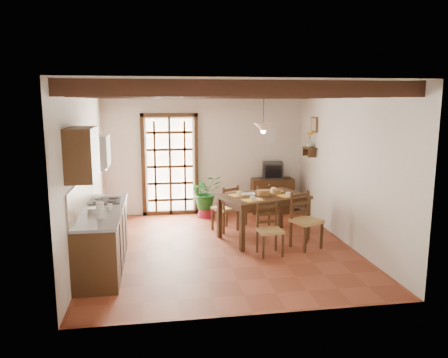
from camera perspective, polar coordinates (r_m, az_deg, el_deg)
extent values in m
plane|color=brown|center=(7.79, -0.27, -8.90)|extent=(5.00, 5.00, 0.00)
cube|color=silver|center=(9.90, -2.47, 3.53)|extent=(4.50, 0.02, 2.80)
cube|color=silver|center=(5.03, 4.03, -3.00)|extent=(4.50, 0.02, 2.80)
cube|color=silver|center=(7.45, -17.65, 0.86)|extent=(0.02, 5.00, 2.80)
cube|color=silver|center=(8.09, 15.68, 1.67)|extent=(0.02, 5.00, 2.80)
cube|color=white|center=(7.36, -0.29, 12.16)|extent=(4.50, 5.00, 0.02)
cube|color=black|center=(5.29, 3.22, 11.73)|extent=(4.50, 0.14, 0.20)
cube|color=black|center=(6.12, 1.53, 11.53)|extent=(4.50, 0.14, 0.20)
cube|color=black|center=(6.94, 0.24, 11.38)|extent=(4.50, 0.14, 0.20)
cube|color=black|center=(7.77, -0.77, 11.25)|extent=(4.50, 0.14, 0.20)
cube|color=black|center=(8.61, -1.58, 11.14)|extent=(4.50, 0.14, 0.20)
cube|color=black|center=(9.44, -2.25, 11.05)|extent=(4.50, 0.14, 0.20)
cube|color=white|center=(9.88, -7.07, 1.69)|extent=(1.01, 0.02, 2.11)
cube|color=#352010|center=(9.72, -7.21, 8.30)|extent=(1.26, 0.10, 0.08)
cube|color=#352010|center=(9.82, -10.50, 1.55)|extent=(0.08, 0.10, 2.28)
cube|color=#352010|center=(9.86, -3.63, 1.73)|extent=(0.08, 0.10, 2.28)
cube|color=#352010|center=(9.81, -7.06, 1.63)|extent=(1.01, 0.03, 2.02)
cube|color=#352010|center=(7.05, -15.52, -7.58)|extent=(0.60, 2.20, 0.88)
cube|color=slate|center=(6.92, -15.70, -3.95)|extent=(0.64, 2.25, 0.04)
cube|color=tan|center=(6.91, -18.13, -2.14)|extent=(0.02, 2.20, 0.50)
cube|color=#352010|center=(6.09, -18.04, 3.13)|extent=(0.35, 0.80, 0.70)
cube|color=white|center=(7.33, -16.31, 3.54)|extent=(0.38, 0.60, 0.50)
cube|color=silver|center=(7.36, -16.20, 1.46)|extent=(0.32, 0.55, 0.04)
cube|color=black|center=(7.45, -15.23, -2.74)|extent=(0.50, 0.55, 0.02)
cylinder|color=white|center=(6.36, -15.87, -4.00)|extent=(0.11, 0.11, 0.24)
cylinder|color=silver|center=(6.69, -16.81, -4.07)|extent=(0.14, 0.14, 0.10)
cube|color=#341F11|center=(8.08, 5.18, -2.33)|extent=(1.76, 1.42, 0.05)
cube|color=#341F11|center=(8.10, 5.17, -2.89)|extent=(1.58, 1.28, 0.11)
cube|color=#341F11|center=(8.90, 7.42, -3.94)|extent=(0.10, 0.10, 0.77)
cube|color=#341F11|center=(8.20, -0.60, -5.08)|extent=(0.10, 0.10, 0.77)
cube|color=#341F11|center=(8.25, 10.83, -5.18)|extent=(0.10, 0.10, 0.77)
cube|color=#341F11|center=(7.48, 2.40, -6.59)|extent=(0.10, 0.10, 0.77)
cube|color=#AA8A48|center=(7.34, 6.01, -6.73)|extent=(0.42, 0.41, 0.05)
cube|color=#352010|center=(7.42, 5.62, -4.81)|extent=(0.39, 0.07, 0.43)
cube|color=#352010|center=(7.40, 5.98, -8.28)|extent=(0.40, 0.38, 0.42)
cube|color=#AA8A48|center=(7.75, 10.73, -5.42)|extent=(0.59, 0.57, 0.05)
cube|color=#352010|center=(7.82, 9.87, -3.39)|extent=(0.43, 0.22, 0.49)
cube|color=#352010|center=(7.82, 10.67, -7.13)|extent=(0.56, 0.55, 0.48)
cube|color=#AA8A48|center=(8.64, 0.13, -3.83)|extent=(0.57, 0.56, 0.05)
cube|color=#352010|center=(8.46, 0.88, -2.52)|extent=(0.38, 0.25, 0.46)
cube|color=#352010|center=(8.70, 0.13, -5.28)|extent=(0.54, 0.54, 0.45)
cube|color=#AA8A48|center=(9.02, 4.42, -3.41)|extent=(0.54, 0.53, 0.05)
cube|color=#352010|center=(8.86, 5.18, -2.21)|extent=(0.36, 0.24, 0.44)
cube|color=#352010|center=(9.07, 4.40, -4.73)|extent=(0.51, 0.51, 0.43)
cube|color=#FFAC28|center=(7.75, 2.88, -2.06)|extent=(0.35, 0.26, 0.01)
cube|color=#FFAC28|center=(7.94, 8.28, -1.86)|extent=(0.35, 0.26, 0.01)
cube|color=#FFAC28|center=(8.21, 2.20, -1.36)|extent=(0.35, 0.26, 0.01)
cube|color=#FFAC28|center=(8.39, 7.32, -1.19)|extent=(0.35, 0.26, 0.01)
cylinder|color=olive|center=(8.05, 5.19, -1.28)|extent=(0.24, 0.24, 0.10)
imported|color=white|center=(7.98, 3.33, -2.07)|extent=(0.22, 0.22, 0.05)
cube|color=#352010|center=(10.08, 6.31, -2.17)|extent=(0.96, 0.47, 0.80)
cube|color=black|center=(9.98, 6.38, 1.14)|extent=(0.51, 0.48, 0.38)
cube|color=black|center=(9.78, 6.69, 0.96)|extent=(0.36, 0.09, 0.29)
cube|color=white|center=(10.13, 6.03, 5.62)|extent=(0.25, 0.03, 0.32)
cone|color=maroon|center=(9.74, -2.39, -4.31)|extent=(0.39, 0.39, 0.24)
imported|color=#144C19|center=(9.63, -2.41, -1.66)|extent=(2.17, 2.02, 1.96)
cube|color=#352010|center=(9.50, 11.12, 3.98)|extent=(0.20, 0.42, 0.03)
cube|color=#352010|center=(9.35, 11.45, 3.32)|extent=(0.18, 0.03, 0.18)
cube|color=#352010|center=(9.67, 10.76, 3.56)|extent=(0.18, 0.03, 0.18)
imported|color=#B2BFB2|center=(9.49, 11.14, 4.58)|extent=(0.15, 0.15, 0.15)
sphere|color=#FFAC28|center=(9.48, 11.18, 5.84)|extent=(0.14, 0.14, 0.14)
cylinder|color=#144C19|center=(9.49, 11.15, 4.94)|extent=(0.01, 0.01, 0.28)
cube|color=brown|center=(9.49, 11.71, 6.98)|extent=(0.03, 0.32, 0.32)
cube|color=#C3B292|center=(9.49, 11.62, 6.98)|extent=(0.01, 0.26, 0.26)
cylinder|color=black|center=(7.99, 5.19, 9.46)|extent=(0.01, 0.01, 0.70)
cone|color=beige|center=(8.00, 5.15, 6.81)|extent=(0.36, 0.36, 0.14)
sphere|color=#FFD88C|center=(8.01, 5.14, 6.24)|extent=(0.09, 0.09, 0.09)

